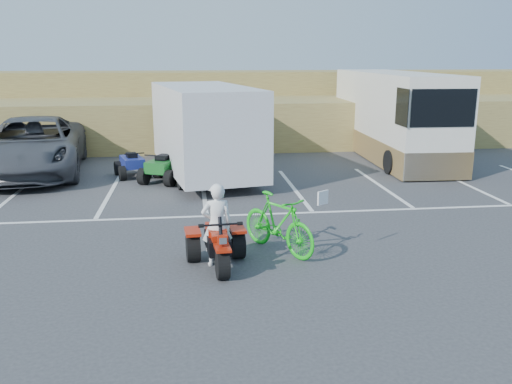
{
  "coord_description": "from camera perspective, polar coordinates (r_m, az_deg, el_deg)",
  "views": [
    {
      "loc": [
        -0.35,
        -10.54,
        3.88
      ],
      "look_at": [
        1.04,
        0.77,
        1.0
      ],
      "focal_mm": 38.0,
      "sensor_mm": 36.0,
      "label": 1
    }
  ],
  "objects": [
    {
      "name": "ground",
      "position": [
        11.24,
        -4.8,
        -6.07
      ],
      "size": [
        100.0,
        100.0,
        0.0
      ],
      "primitive_type": "plane",
      "color": "#363638",
      "rests_on": "ground"
    },
    {
      "name": "rider",
      "position": [
        10.19,
        -4.15,
        -3.46
      ],
      "size": [
        0.61,
        0.43,
        1.59
      ],
      "primitive_type": "imported",
      "rotation": [
        0.0,
        0.0,
        3.22
      ],
      "color": "white",
      "rests_on": "ground"
    },
    {
      "name": "grass_embankment",
      "position": [
        26.14,
        -6.27,
        8.71
      ],
      "size": [
        40.0,
        8.5,
        3.1
      ],
      "color": "olive",
      "rests_on": "ground"
    },
    {
      "name": "quad_atv_blue",
      "position": [
        18.33,
        -12.83,
        1.61
      ],
      "size": [
        1.33,
        1.56,
        0.87
      ],
      "primitive_type": null,
      "rotation": [
        0.0,
        0.0,
        0.28
      ],
      "color": "navy",
      "rests_on": "ground"
    },
    {
      "name": "quad_atv_green",
      "position": [
        17.32,
        -9.62,
        1.04
      ],
      "size": [
        1.63,
        1.81,
        0.97
      ],
      "primitive_type": null,
      "rotation": [
        0.0,
        0.0,
        -0.43
      ],
      "color": "#145A1D",
      "rests_on": "ground"
    },
    {
      "name": "red_trike_atv",
      "position": [
        10.33,
        -3.96,
        -7.93
      ],
      "size": [
        1.28,
        1.63,
        1.0
      ],
      "primitive_type": null,
      "rotation": [
        0.0,
        0.0,
        0.08
      ],
      "color": "#A71D09",
      "rests_on": "ground"
    },
    {
      "name": "grey_pickup",
      "position": [
        19.65,
        -22.42,
        4.49
      ],
      "size": [
        3.89,
        7.04,
        1.87
      ],
      "primitive_type": "imported",
      "rotation": [
        0.0,
        0.0,
        0.12
      ],
      "color": "#424449",
      "rests_on": "ground"
    },
    {
      "name": "rv_motorhome",
      "position": [
        21.86,
        14.09,
        7.24
      ],
      "size": [
        2.48,
        9.0,
        3.21
      ],
      "rotation": [
        0.0,
        0.0,
        -0.02
      ],
      "color": "silver",
      "rests_on": "ground"
    },
    {
      "name": "cargo_trailer",
      "position": [
        17.73,
        -5.43,
        6.7
      ],
      "size": [
        3.63,
        6.65,
        2.94
      ],
      "rotation": [
        0.0,
        0.0,
        0.19
      ],
      "color": "silver",
      "rests_on": "ground"
    },
    {
      "name": "parking_stripes",
      "position": [
        15.16,
        -2.16,
        -0.64
      ],
      "size": [
        28.0,
        5.16,
        0.01
      ],
      "color": "white",
      "rests_on": "ground"
    },
    {
      "name": "green_dirt_bike",
      "position": [
        10.9,
        2.36,
        -3.31
      ],
      "size": [
        1.58,
        1.99,
        1.21
      ],
      "primitive_type": "imported",
      "rotation": [
        0.0,
        0.0,
        0.59
      ],
      "color": "#14BF19",
      "rests_on": "ground"
    }
  ]
}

